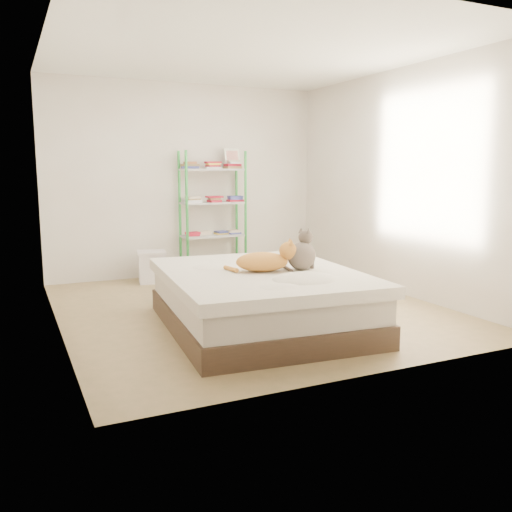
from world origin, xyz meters
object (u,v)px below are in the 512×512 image
bed (260,299)px  cardboard_box (278,278)px  orange_cat (262,259)px  white_bin (152,267)px  grey_cat (302,250)px  shelf_unit (213,214)px

bed → cardboard_box: size_ratio=3.58×
bed → orange_cat: bearing=-87.4°
bed → white_bin: 2.45m
white_bin → cardboard_box: bearing=-44.4°
grey_cat → white_bin: bearing=-9.7°
grey_cat → white_bin: (-0.78, 2.54, -0.51)m
cardboard_box → orange_cat: bearing=-98.4°
bed → orange_cat: (-0.00, -0.05, 0.38)m
shelf_unit → cardboard_box: bearing=-77.2°
shelf_unit → cardboard_box: shelf_unit is taller
bed → shelf_unit: 2.69m
cardboard_box → white_bin: 1.71m
shelf_unit → grey_cat: bearing=-92.9°
grey_cat → shelf_unit: 2.70m
orange_cat → cardboard_box: 1.58m
shelf_unit → white_bin: size_ratio=4.22×
orange_cat → shelf_unit: 2.68m
grey_cat → shelf_unit: (0.14, 2.69, 0.13)m
cardboard_box → white_bin: white_bin is taller
bed → shelf_unit: size_ratio=1.28×
white_bin → orange_cat: bearing=-80.7°
grey_cat → white_bin: grey_cat is taller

